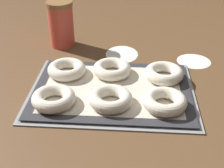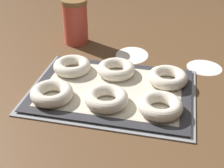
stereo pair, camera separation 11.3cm
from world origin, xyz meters
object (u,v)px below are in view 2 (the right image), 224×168
Objects in this scene: bagel_back_right at (168,77)px; bagel_front_right at (160,106)px; bagel_back_left at (72,66)px; flour_canister at (75,21)px; bagel_front_left at (52,93)px; bagel_front_center at (106,98)px; baking_tray at (112,91)px; bagel_back_center at (116,69)px.

bagel_front_right is at bearing -93.30° from bagel_back_right.
bagel_back_left is 0.71× the size of flour_canister.
bagel_front_center is at bearing 3.49° from bagel_front_left.
bagel_back_right is (0.15, 0.14, 0.00)m from bagel_front_center.
bagel_back_right is (0.30, 0.15, 0.00)m from bagel_front_left.
bagel_front_left is 0.30m from bagel_front_right.
bagel_back_center reaches higher than baking_tray.
flour_canister is at bearing 147.08° from bagel_back_right.
bagel_back_center is 0.71× the size of flour_canister.
bagel_back_left is 1.00× the size of bagel_back_center.
bagel_front_left is 0.15m from bagel_front_center.
bagel_front_center is (0.00, -0.07, 0.02)m from baking_tray.
bagel_back_right is at bearing -5.27° from bagel_back_center.
bagel_front_left is at bearing -151.63° from baking_tray.
bagel_front_right reaches higher than baking_tray.
bagel_front_left is 1.00× the size of bagel_front_right.
bagel_back_right is at bearing 43.33° from bagel_front_center.
bagel_back_right is at bearing 24.98° from baking_tray.
bagel_front_center is 1.00× the size of bagel_back_right.
bagel_front_right is (0.30, 0.01, 0.00)m from bagel_front_left.
bagel_front_right is 0.52m from flour_canister.
bagel_back_right is (0.16, -0.01, 0.00)m from bagel_back_center.
bagel_front_center is 0.71× the size of flour_canister.
bagel_back_center is (-0.15, 0.16, 0.00)m from bagel_front_right.
flour_canister is (-0.21, 0.38, 0.06)m from bagel_front_center.
bagel_back_right is at bearing -32.92° from flour_canister.
bagel_front_left is at bearing -153.31° from bagel_back_right.
bagel_front_center is 1.00× the size of bagel_front_right.
bagel_back_center is at bearing 174.73° from bagel_back_right.
baking_tray is 4.03× the size of bagel_front_left.
bagel_front_center is 1.00× the size of bagel_back_center.
bagel_back_right is 0.71× the size of flour_canister.
bagel_front_right is 1.00× the size of bagel_back_center.
baking_tray is at bearing -27.21° from bagel_back_left.
bagel_front_center and bagel_front_right have the same top height.
bagel_front_right and bagel_back_left have the same top height.
bagel_front_right is 0.71× the size of flour_canister.
bagel_front_center reaches higher than baking_tray.
bagel_front_left is 0.34m from bagel_back_right.
bagel_back_left is at bearing 152.72° from bagel_front_right.
bagel_back_left is at bearing 179.30° from bagel_back_right.
bagel_front_left is 0.40m from flour_canister.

